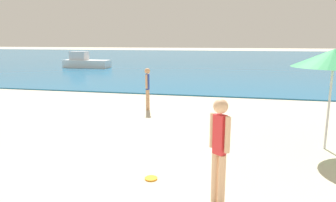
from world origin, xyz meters
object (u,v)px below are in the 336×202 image
Objects in this scene: frisbee at (151,178)px; beach_umbrella at (334,58)px; person_standing at (219,146)px; person_distant at (148,86)px; boat_near at (85,62)px.

frisbee is 4.74m from beach_umbrella.
person_distant is at bearing -25.07° from person_standing.
beach_umbrella is (3.52, 2.40, 2.08)m from frisbee.
person_standing is 0.72× the size of beach_umbrella.
frisbee is 0.10× the size of beach_umbrella.
boat_near is at bearing 120.02° from frisbee.
beach_umbrella reaches higher than person_distant.
boat_near is at bearing 33.28° from person_distant.
person_standing is 1.09× the size of person_distant.
person_standing is 3.94m from beach_umbrella.
person_standing reaches higher than person_distant.
beach_umbrella reaches higher than frisbee.
person_standing is at bearing -55.53° from boat_near.
person_distant is 0.36× the size of boat_near.
person_distant is (-2.85, 6.01, -0.08)m from person_standing.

